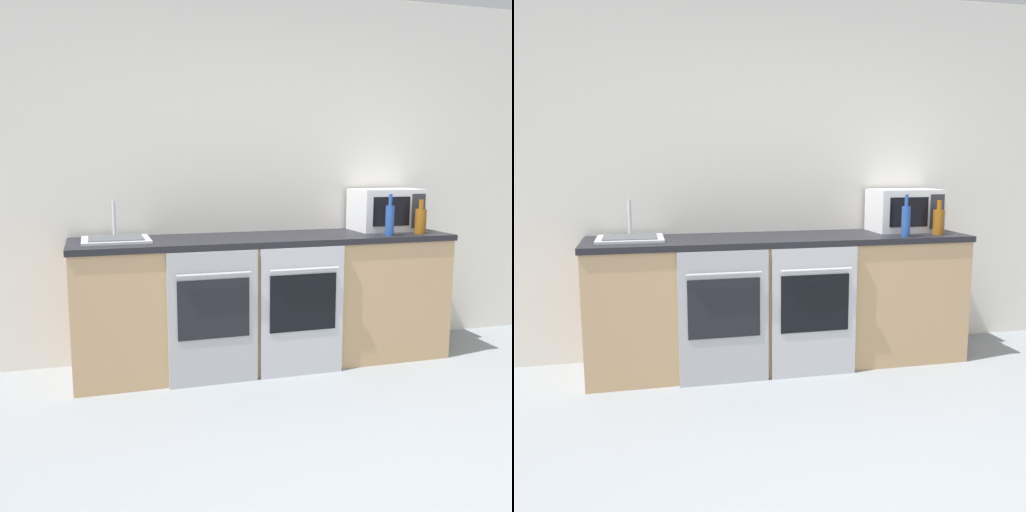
% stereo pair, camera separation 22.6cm
% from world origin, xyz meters
% --- Properties ---
extents(wall_back, '(10.00, 0.06, 2.60)m').
position_xyz_m(wall_back, '(0.00, 2.40, 1.30)').
color(wall_back, silver).
rests_on(wall_back, ground_plane).
extents(counter_back, '(2.62, 0.62, 0.90)m').
position_xyz_m(counter_back, '(0.00, 2.07, 0.45)').
color(counter_back, tan).
rests_on(counter_back, ground_plane).
extents(oven_left, '(0.57, 0.06, 0.86)m').
position_xyz_m(oven_left, '(-0.44, 1.76, 0.44)').
color(oven_left, '#A8AAAF').
rests_on(oven_left, ground_plane).
extents(oven_right, '(0.57, 0.06, 0.86)m').
position_xyz_m(oven_right, '(0.15, 1.76, 0.44)').
color(oven_right, '#B7BABF').
rests_on(oven_right, ground_plane).
extents(microwave, '(0.48, 0.34, 0.31)m').
position_xyz_m(microwave, '(0.97, 2.17, 1.06)').
color(microwave, silver).
rests_on(microwave, counter_back).
extents(bottle_amber, '(0.08, 0.08, 0.24)m').
position_xyz_m(bottle_amber, '(1.11, 1.92, 1.00)').
color(bottle_amber, '#8C5114').
rests_on(bottle_amber, counter_back).
extents(bottle_blue, '(0.06, 0.06, 0.29)m').
position_xyz_m(bottle_blue, '(0.83, 1.87, 1.01)').
color(bottle_blue, '#234793').
rests_on(bottle_blue, counter_back).
extents(sink, '(0.43, 0.40, 0.25)m').
position_xyz_m(sink, '(-1.00, 2.12, 0.92)').
color(sink, silver).
rests_on(sink, counter_back).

